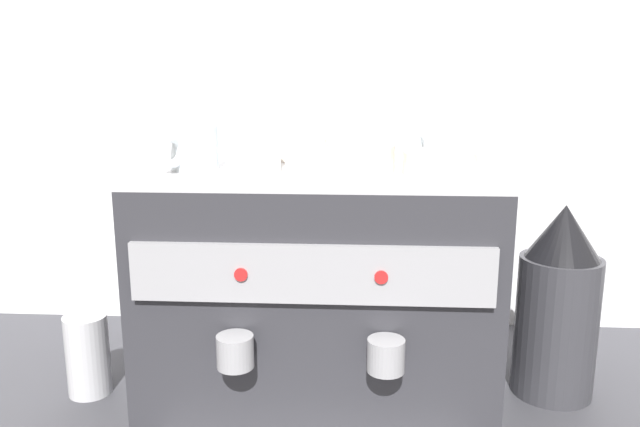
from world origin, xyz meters
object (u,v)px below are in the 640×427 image
at_px(ceramic_cup_3, 192,148).
at_px(milk_pitcher, 88,355).
at_px(ceramic_bowl_1, 363,158).
at_px(ceramic_cup_4, 240,135).
at_px(ceramic_cup_1, 368,143).
at_px(ceramic_bowl_0, 439,163).
at_px(ceramic_cup_2, 418,142).
at_px(ceramic_cup_0, 253,146).
at_px(ceramic_bowl_2, 296,149).
at_px(coffee_grinder, 558,305).
at_px(espresso_machine, 320,282).

relative_size(ceramic_cup_3, milk_pitcher, 0.73).
bearing_deg(ceramic_bowl_1, ceramic_cup_4, 137.72).
relative_size(ceramic_cup_1, ceramic_bowl_1, 0.95).
bearing_deg(ceramic_bowl_0, ceramic_cup_2, 95.57).
bearing_deg(ceramic_cup_1, ceramic_cup_0, -139.58).
height_order(ceramic_cup_4, ceramic_bowl_2, ceramic_cup_4).
bearing_deg(coffee_grinder, ceramic_bowl_1, -163.40).
xyz_separation_m(espresso_machine, ceramic_cup_3, (-0.21, -0.09, 0.26)).
height_order(ceramic_cup_2, ceramic_bowl_1, ceramic_cup_2).
relative_size(coffee_grinder, milk_pitcher, 2.36).
bearing_deg(ceramic_bowl_0, ceramic_bowl_2, 145.95).
height_order(ceramic_cup_1, ceramic_bowl_1, ceramic_cup_1).
height_order(ceramic_cup_3, ceramic_cup_4, ceramic_cup_4).
bearing_deg(espresso_machine, ceramic_bowl_2, 132.03).
relative_size(ceramic_cup_4, coffee_grinder, 0.29).
height_order(ceramic_cup_2, coffee_grinder, ceramic_cup_2).
distance_m(ceramic_cup_2, ceramic_cup_4, 0.35).
relative_size(ceramic_cup_4, ceramic_bowl_2, 0.89).
relative_size(ceramic_cup_1, milk_pitcher, 0.63).
bearing_deg(ceramic_bowl_0, milk_pitcher, 173.13).
bearing_deg(coffee_grinder, milk_pitcher, -176.37).
bearing_deg(ceramic_cup_4, ceramic_cup_2, -10.67).
relative_size(ceramic_cup_0, ceramic_bowl_1, 1.06).
distance_m(espresso_machine, coffee_grinder, 0.45).
xyz_separation_m(ceramic_cup_4, ceramic_bowl_1, (0.24, -0.22, -0.02)).
bearing_deg(ceramic_cup_1, ceramic_cup_2, 5.11).
bearing_deg(milk_pitcher, ceramic_cup_3, -13.42).
relative_size(ceramic_cup_0, coffee_grinder, 0.30).
bearing_deg(ceramic_bowl_0, ceramic_bowl_1, 169.15).
height_order(ceramic_cup_0, ceramic_cup_1, ceramic_cup_0).
xyz_separation_m(espresso_machine, ceramic_cup_4, (-0.17, 0.13, 0.26)).
height_order(espresso_machine, ceramic_bowl_1, ceramic_bowl_1).
height_order(ceramic_cup_2, ceramic_bowl_0, ceramic_cup_2).
relative_size(ceramic_bowl_2, milk_pitcher, 0.76).
distance_m(ceramic_cup_2, milk_pitcher, 0.74).
xyz_separation_m(ceramic_bowl_1, coffee_grinder, (0.37, 0.11, -0.29)).
bearing_deg(ceramic_bowl_0, espresso_machine, 150.20).
bearing_deg(ceramic_bowl_1, ceramic_cup_2, 56.72).
xyz_separation_m(espresso_machine, ceramic_cup_2, (0.18, 0.07, 0.25)).
bearing_deg(ceramic_bowl_2, coffee_grinder, -3.71).
relative_size(ceramic_cup_0, ceramic_cup_3, 0.97).
bearing_deg(ceramic_cup_3, ceramic_cup_4, 80.26).
bearing_deg(ceramic_cup_2, ceramic_bowl_2, -176.29).
xyz_separation_m(ceramic_cup_3, ceramic_bowl_2, (0.16, 0.14, -0.02)).
bearing_deg(ceramic_cup_1, ceramic_bowl_0, -57.30).
bearing_deg(milk_pitcher, ceramic_bowl_0, -6.87).
bearing_deg(ceramic_cup_4, ceramic_bowl_2, -33.64).
height_order(ceramic_cup_0, ceramic_bowl_0, ceramic_cup_0).
distance_m(ceramic_bowl_0, coffee_grinder, 0.40).
height_order(ceramic_cup_1, ceramic_bowl_0, ceramic_cup_1).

